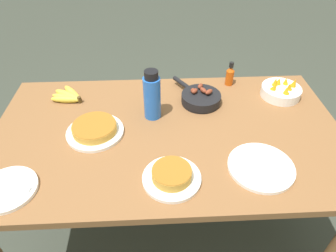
% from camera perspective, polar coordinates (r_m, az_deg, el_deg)
% --- Properties ---
extents(ground_plane, '(14.00, 14.00, 0.00)m').
position_cam_1_polar(ground_plane, '(1.99, -0.00, -18.01)').
color(ground_plane, '#383D33').
extents(dining_table, '(1.63, 0.93, 0.78)m').
position_cam_1_polar(dining_table, '(1.46, -0.00, -3.92)').
color(dining_table, brown).
rests_on(dining_table, ground_plane).
extents(banana_bunch, '(0.18, 0.17, 0.04)m').
position_cam_1_polar(banana_bunch, '(1.67, -18.41, 5.41)').
color(banana_bunch, gold).
rests_on(banana_bunch, dining_table).
extents(skillet, '(0.24, 0.30, 0.08)m').
position_cam_1_polar(skillet, '(1.57, 6.17, 5.40)').
color(skillet, black).
rests_on(skillet, dining_table).
extents(frittata_plate_center, '(0.26, 0.26, 0.05)m').
position_cam_1_polar(frittata_plate_center, '(1.41, -13.77, -0.62)').
color(frittata_plate_center, white).
rests_on(frittata_plate_center, dining_table).
extents(frittata_plate_side, '(0.23, 0.23, 0.06)m').
position_cam_1_polar(frittata_plate_side, '(1.17, 0.72, -9.45)').
color(frittata_plate_side, white).
rests_on(frittata_plate_side, dining_table).
extents(empty_plate_near_front, '(0.22, 0.22, 0.02)m').
position_cam_1_polar(empty_plate_near_front, '(1.30, -28.25, -10.57)').
color(empty_plate_near_front, white).
rests_on(empty_plate_near_front, dining_table).
extents(empty_plate_far_left, '(0.27, 0.27, 0.02)m').
position_cam_1_polar(empty_plate_far_left, '(1.28, 17.29, -7.46)').
color(empty_plate_far_left, white).
rests_on(empty_plate_far_left, dining_table).
extents(fruit_bowl_mango, '(0.21, 0.21, 0.10)m').
position_cam_1_polar(fruit_bowl_mango, '(1.72, 20.74, 6.33)').
color(fruit_bowl_mango, white).
rests_on(fruit_bowl_mango, dining_table).
extents(water_bottle, '(0.08, 0.08, 0.25)m').
position_cam_1_polar(water_bottle, '(1.42, -3.06, 5.76)').
color(water_bottle, blue).
rests_on(water_bottle, dining_table).
extents(hot_sauce_bottle, '(0.04, 0.04, 0.14)m').
position_cam_1_polar(hot_sauce_bottle, '(1.73, 11.71, 9.50)').
color(hot_sauce_bottle, '#C64C0F').
rests_on(hot_sauce_bottle, dining_table).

